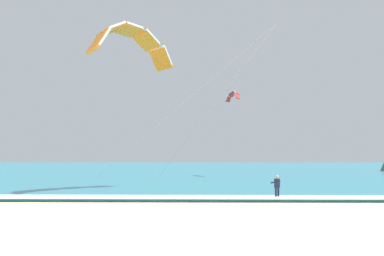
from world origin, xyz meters
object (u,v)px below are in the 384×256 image
kite_primary (131,40)px  surfboard (277,200)px  kite_distant (233,95)px  kitesurfer (277,186)px

kite_primary → surfboard: bearing=-35.7°
surfboard → kite_distant: kite_distant is taller
kite_distant → surfboard: bearing=-89.0°
kitesurfer → kite_distant: size_ratio=0.46×
kite_distant → kitesurfer: bearing=-89.0°
surfboard → kitesurfer: size_ratio=0.86×
kitesurfer → kite_primary: kite_primary is taller
kite_primary → kite_distant: size_ratio=3.97×
surfboard → kite_distant: size_ratio=0.39×
surfboard → kitesurfer: 0.91m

